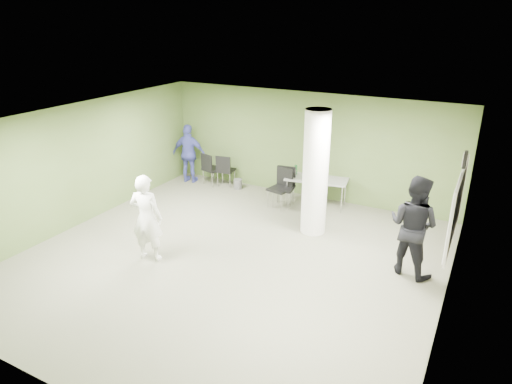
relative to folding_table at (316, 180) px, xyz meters
The scene contains 17 objects.
floor 3.54m from the folding_table, 98.13° to the right, with size 8.00×8.00×0.00m, color #595A47.
ceiling 4.06m from the folding_table, 98.13° to the right, with size 8.00×8.00×0.00m, color white.
wall_back 1.03m from the folding_table, 131.15° to the left, with size 8.00×0.02×2.80m, color #4B612D.
wall_left 5.70m from the folding_table, 142.57° to the right, with size 0.02×8.00×2.80m, color #4B612D.
wall_right_cream 4.96m from the folding_table, 44.42° to the right, with size 0.02×8.00×2.80m, color beige.
column 1.68m from the folding_table, 70.52° to the right, with size 0.56×0.56×2.80m, color silver.
whiteboard 4.18m from the folding_table, 33.11° to the right, with size 0.05×2.30×1.30m.
wall_clock 4.42m from the folding_table, 33.10° to the right, with size 0.06×0.32×0.32m.
folding_table is the anchor object (origin of this frame).
wastebasket 2.42m from the folding_table, behind, with size 0.24×0.24×0.28m, color #4C4C4C.
chair_back_left 3.21m from the folding_table, behind, with size 0.59×0.59×0.94m.
chair_back_right 2.80m from the folding_table, behind, with size 0.52×0.52×0.92m.
chair_table_left 0.88m from the folding_table, 149.36° to the right, with size 0.58×0.58×1.00m.
chair_table_right 0.79m from the folding_table, 153.89° to the right, with size 0.56×0.56×1.01m.
woman_white 4.60m from the folding_table, 115.14° to the right, with size 0.65×0.43×1.80m, color white.
man_black 3.57m from the folding_table, 39.05° to the right, with size 0.95×0.74×1.95m, color black.
man_blue 3.90m from the folding_table, behind, with size 1.00×0.42×1.71m, color #3C4194.
Camera 1 is at (4.25, -6.90, 4.63)m, focal length 32.00 mm.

